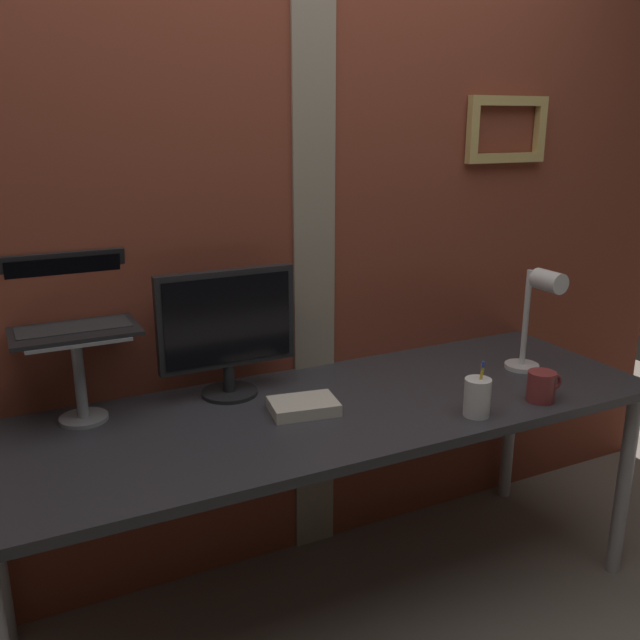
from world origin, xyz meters
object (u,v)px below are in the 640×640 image
at_px(laptop, 70,308).
at_px(coffee_mug, 542,386).
at_px(pen_cup, 477,397).
at_px(desk_lamp, 538,309).
at_px(monitor, 227,325).

xyz_separation_m(laptop, coffee_mug, (1.31, -0.55, -0.28)).
bearing_deg(pen_cup, laptop, 152.46).
distance_m(desk_lamp, coffee_mug, 0.31).
bearing_deg(desk_lamp, laptop, 166.43).
bearing_deg(coffee_mug, pen_cup, 179.99).
bearing_deg(monitor, desk_lamp, -15.69).
height_order(laptop, pen_cup, laptop).
relative_size(monitor, pen_cup, 2.54).
relative_size(laptop, desk_lamp, 0.94).
distance_m(laptop, coffee_mug, 1.45).
relative_size(laptop, coffee_mug, 2.76).
distance_m(pen_cup, coffee_mug, 0.25).
bearing_deg(coffee_mug, laptop, 157.20).
distance_m(monitor, desk_lamp, 1.05).
height_order(monitor, desk_lamp, monitor).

